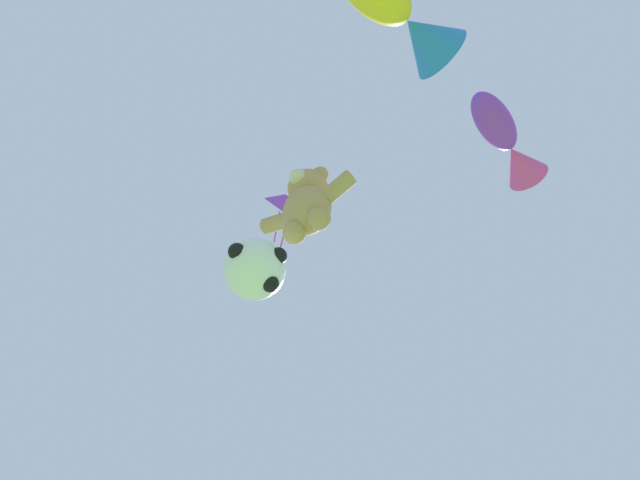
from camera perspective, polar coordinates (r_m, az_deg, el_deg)
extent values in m
ellipsoid|color=tan|center=(10.89, -1.03, 2.37)|extent=(0.79, 0.67, 0.96)
sphere|color=tan|center=(11.52, -0.98, 4.10)|extent=(0.66, 0.66, 0.66)
sphere|color=beige|center=(11.37, -1.77, 5.04)|extent=(0.28, 0.28, 0.28)
sphere|color=tan|center=(11.82, -1.92, 4.11)|extent=(0.27, 0.27, 0.27)
cylinder|color=tan|center=(11.21, -3.46, 1.38)|extent=(0.57, 0.26, 0.45)
sphere|color=tan|center=(10.56, -2.05, 0.60)|extent=(0.36, 0.36, 0.36)
sphere|color=tan|center=(11.69, 0.02, 5.25)|extent=(0.27, 0.27, 0.27)
cylinder|color=tan|center=(10.89, 1.50, 4.26)|extent=(0.57, 0.26, 0.45)
sphere|color=tan|center=(10.43, -0.08, 1.73)|extent=(0.36, 0.36, 0.36)
sphere|color=white|center=(9.95, -5.26, -2.36)|extent=(0.88, 0.88, 0.88)
sphere|color=black|center=(9.80, -3.35, -1.29)|extent=(0.25, 0.25, 0.25)
sphere|color=black|center=(10.33, -4.64, -2.76)|extent=(0.25, 0.25, 0.25)
sphere|color=black|center=(9.74, -6.67, -0.93)|extent=(0.25, 0.25, 0.25)
sphere|color=black|center=(9.67, -4.00, -3.50)|extent=(0.25, 0.25, 0.25)
ellipsoid|color=purple|center=(12.31, 13.76, 9.19)|extent=(0.62, 1.22, 0.49)
cone|color=#E53F9E|center=(12.74, 15.70, 5.97)|extent=(0.74, 0.68, 0.72)
sphere|color=black|center=(12.27, 12.79, 10.80)|extent=(0.13, 0.13, 0.13)
cone|color=blue|center=(11.52, 8.39, 15.71)|extent=(1.16, 1.01, 0.99)
cube|color=purple|center=(15.28, -2.85, 2.98)|extent=(0.59, 0.66, 0.87)
cylinder|color=#E53F9E|center=(14.48, -3.46, 1.12)|extent=(0.03, 0.11, 1.33)
cylinder|color=#E53F9E|center=(14.16, -2.78, 0.94)|extent=(0.03, 0.26, 1.89)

